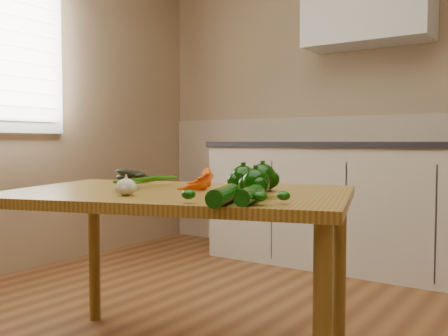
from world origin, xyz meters
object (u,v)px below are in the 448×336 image
at_px(garlic_bulb, 126,187).
at_px(zucchini_a, 250,195).
at_px(tomato_c, 267,182).
at_px(zucchini_b, 224,195).
at_px(tomato_a, 239,181).
at_px(tomato_b, 256,179).
at_px(pepper_a, 243,180).
at_px(table, 178,210).
at_px(pepper_c, 256,183).
at_px(carrot_bunch, 182,181).
at_px(pepper_b, 263,178).
at_px(leafy_greens, 133,173).

distance_m(garlic_bulb, zucchini_a, 0.48).
height_order(tomato_c, zucchini_b, tomato_c).
bearing_deg(garlic_bulb, zucchini_b, -1.04).
distance_m(tomato_a, tomato_b, 0.08).
height_order(tomato_b, tomato_c, tomato_b).
bearing_deg(tomato_a, zucchini_a, -53.17).
bearing_deg(tomato_a, zucchini_b, -62.29).
height_order(pepper_a, tomato_c, pepper_a).
bearing_deg(table, pepper_a, -5.32).
distance_m(pepper_c, tomato_a, 0.34).
bearing_deg(tomato_b, carrot_bunch, -133.19).
height_order(pepper_a, zucchini_b, pepper_a).
xyz_separation_m(table, garlic_bulb, (-0.03, -0.25, 0.11)).
height_order(pepper_a, pepper_c, pepper_a).
bearing_deg(garlic_bulb, table, 82.37).
bearing_deg(zucchini_b, pepper_a, 112.11).
bearing_deg(tomato_a, pepper_a, -52.77).
height_order(table, tomato_a, tomato_a).
xyz_separation_m(pepper_a, tomato_b, (-0.08, 0.23, -0.01)).
relative_size(tomato_c, zucchini_b, 0.30).
relative_size(pepper_c, tomato_c, 1.44).
relative_size(pepper_b, zucchini_a, 0.50).
height_order(pepper_b, pepper_c, pepper_b).
bearing_deg(tomato_b, zucchini_b, -69.12).
distance_m(leafy_greens, tomato_a, 0.57).
bearing_deg(leafy_greens, zucchini_a, -22.38).
relative_size(pepper_a, tomato_b, 1.25).
distance_m(garlic_bulb, tomato_a, 0.50).
bearing_deg(zucchini_b, garlic_bulb, 178.96).
height_order(tomato_a, zucchini_b, tomato_a).
height_order(carrot_bunch, garlic_bulb, carrot_bunch).
distance_m(table, tomato_a, 0.29).
xyz_separation_m(garlic_bulb, zucchini_b, (0.43, -0.01, -0.00)).
distance_m(tomato_a, tomato_c, 0.13).
bearing_deg(zucchini_b, pepper_c, 94.84).
bearing_deg(zucchini_a, tomato_c, 112.41).
height_order(table, zucchini_a, zucchini_a).
bearing_deg(carrot_bunch, pepper_a, -17.63).
xyz_separation_m(leafy_greens, tomato_b, (0.61, 0.11, -0.01)).
bearing_deg(leafy_greens, garlic_bulb, -47.69).
xyz_separation_m(tomato_c, zucchini_b, (0.11, -0.47, -0.00)).
xyz_separation_m(pepper_a, tomato_a, (-0.12, 0.16, -0.02)).
height_order(pepper_c, tomato_b, pepper_c).
distance_m(leafy_greens, tomato_b, 0.62).
relative_size(table, tomato_b, 18.54).
distance_m(leafy_greens, tomato_c, 0.70).
bearing_deg(zucchini_b, carrot_bunch, 143.55).
bearing_deg(carrot_bunch, tomato_a, 24.49).
xyz_separation_m(table, tomato_a, (0.15, 0.22, 0.11)).
bearing_deg(zucchini_a, table, 158.13).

